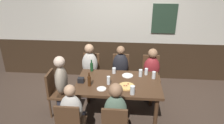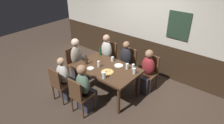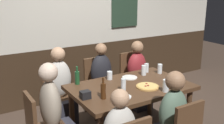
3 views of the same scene
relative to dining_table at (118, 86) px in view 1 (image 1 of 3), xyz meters
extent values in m
plane|color=#423328|center=(0.00, 0.00, -0.66)|extent=(12.00, 12.00, 0.00)
cube|color=#332316|center=(0.00, 1.65, -0.18)|extent=(6.40, 0.10, 0.95)
cube|color=beige|center=(0.00, 1.65, 1.12)|extent=(6.40, 0.10, 1.65)
cube|color=#233828|center=(0.96, 1.58, 0.90)|extent=(0.56, 0.03, 0.68)
cube|color=#472D1C|center=(0.00, 0.00, 0.06)|extent=(1.51, 0.95, 0.05)
cylinder|color=#472D1C|center=(-0.65, -0.39, -0.31)|extent=(0.07, 0.07, 0.69)
cylinder|color=#472D1C|center=(0.65, -0.39, -0.31)|extent=(0.07, 0.07, 0.69)
cylinder|color=#472D1C|center=(-0.65, 0.39, -0.31)|extent=(0.07, 0.07, 0.69)
cylinder|color=#472D1C|center=(0.65, 0.39, -0.31)|extent=(0.07, 0.07, 0.69)
cube|color=#513521|center=(-0.66, 0.81, -0.23)|extent=(0.40, 0.40, 0.04)
cube|color=#513521|center=(-0.66, 0.99, 0.01)|extent=(0.36, 0.04, 0.43)
cylinder|color=#513521|center=(-0.49, 0.64, -0.45)|extent=(0.04, 0.04, 0.41)
cylinder|color=#513521|center=(-0.83, 0.64, -0.45)|extent=(0.04, 0.04, 0.41)
cylinder|color=#513521|center=(-0.49, 0.98, -0.45)|extent=(0.04, 0.04, 0.41)
cylinder|color=#513521|center=(-0.83, 0.98, -0.45)|extent=(0.04, 0.04, 0.41)
cube|color=#513521|center=(0.00, 0.81, -0.23)|extent=(0.40, 0.40, 0.04)
cube|color=#513521|center=(0.00, 0.99, 0.01)|extent=(0.36, 0.04, 0.43)
cylinder|color=#513521|center=(0.17, 0.64, -0.45)|extent=(0.04, 0.04, 0.41)
cylinder|color=#513521|center=(-0.17, 0.64, -0.45)|extent=(0.04, 0.04, 0.41)
cylinder|color=#513521|center=(0.17, 0.98, -0.45)|extent=(0.04, 0.04, 0.41)
cylinder|color=#513521|center=(-0.17, 0.98, -0.45)|extent=(0.04, 0.04, 0.41)
cube|color=#513521|center=(-1.09, 0.00, -0.23)|extent=(0.40, 0.40, 0.04)
cube|color=#513521|center=(-1.27, 0.00, 0.01)|extent=(0.04, 0.36, 0.43)
cylinder|color=#513521|center=(-0.92, 0.17, -0.45)|extent=(0.04, 0.04, 0.41)
cylinder|color=#513521|center=(-0.92, -0.17, -0.45)|extent=(0.04, 0.04, 0.41)
cylinder|color=#513521|center=(-1.26, 0.17, -0.45)|extent=(0.04, 0.04, 0.41)
cylinder|color=#513521|center=(-1.26, -0.17, -0.45)|extent=(0.04, 0.04, 0.41)
cube|color=#513521|center=(0.66, 0.81, -0.23)|extent=(0.40, 0.40, 0.04)
cube|color=#513521|center=(0.66, 0.99, 0.01)|extent=(0.36, 0.04, 0.43)
cylinder|color=#513521|center=(0.83, 0.64, -0.45)|extent=(0.04, 0.04, 0.41)
cylinder|color=#513521|center=(0.49, 0.64, -0.45)|extent=(0.04, 0.04, 0.41)
cylinder|color=#513521|center=(0.83, 0.98, -0.45)|extent=(0.04, 0.04, 0.41)
cylinder|color=#513521|center=(0.49, 0.98, -0.45)|extent=(0.04, 0.04, 0.41)
cube|color=#513521|center=(-0.66, -0.81, -0.23)|extent=(0.40, 0.40, 0.04)
cube|color=#513521|center=(-0.66, -0.99, 0.01)|extent=(0.36, 0.04, 0.43)
cube|color=#513521|center=(0.00, -0.99, 0.01)|extent=(0.36, 0.04, 0.43)
cube|color=#2D2D38|center=(-0.66, 0.68, -0.43)|extent=(0.32, 0.34, 0.45)
ellipsoid|color=beige|center=(-0.66, 0.77, 0.06)|extent=(0.34, 0.22, 0.54)
sphere|color=tan|center=(-0.66, 0.77, 0.42)|extent=(0.20, 0.20, 0.20)
cube|color=#2D2D38|center=(0.00, 0.68, -0.43)|extent=(0.32, 0.34, 0.45)
ellipsoid|color=black|center=(0.00, 0.77, 0.06)|extent=(0.34, 0.22, 0.53)
sphere|color=#936B4C|center=(0.00, 0.77, 0.41)|extent=(0.17, 0.17, 0.17)
cube|color=#2D2D38|center=(-0.96, 0.00, -0.43)|extent=(0.34, 0.32, 0.45)
ellipsoid|color=tan|center=(-1.05, 0.00, 0.07)|extent=(0.22, 0.34, 0.56)
sphere|color=beige|center=(-1.05, 0.00, 0.44)|extent=(0.20, 0.20, 0.20)
cube|color=#2D2D38|center=(0.66, 0.68, -0.43)|extent=(0.32, 0.34, 0.45)
ellipsoid|color=maroon|center=(0.66, 0.77, 0.03)|extent=(0.34, 0.22, 0.47)
sphere|color=#936B4C|center=(0.66, 0.77, 0.36)|extent=(0.20, 0.20, 0.20)
ellipsoid|color=beige|center=(-0.66, -0.77, 0.03)|extent=(0.34, 0.22, 0.48)
sphere|color=tan|center=(-0.66, -0.77, 0.35)|extent=(0.17, 0.17, 0.17)
ellipsoid|color=#56705B|center=(0.00, -0.77, 0.05)|extent=(0.34, 0.22, 0.50)
sphere|color=#936B4C|center=(0.00, -0.77, 0.39)|extent=(0.20, 0.20, 0.20)
cylinder|color=tan|center=(0.15, -0.16, 0.09)|extent=(0.29, 0.29, 0.02)
cylinder|color=#DBB760|center=(0.15, -0.16, 0.10)|extent=(0.25, 0.25, 0.01)
cylinder|color=maroon|center=(0.18, -0.10, 0.11)|extent=(0.03, 0.03, 0.00)
cylinder|color=maroon|center=(0.15, -0.17, 0.11)|extent=(0.03, 0.03, 0.00)
cylinder|color=maroon|center=(0.11, -0.17, 0.11)|extent=(0.03, 0.03, 0.00)
cylinder|color=silver|center=(0.64, 0.19, 0.15)|extent=(0.07, 0.07, 0.14)
cylinder|color=#331E14|center=(0.64, 0.19, 0.13)|extent=(0.06, 0.06, 0.10)
cylinder|color=silver|center=(0.51, 0.33, 0.15)|extent=(0.06, 0.06, 0.13)
cylinder|color=silver|center=(0.51, 0.33, 0.11)|extent=(0.06, 0.06, 0.06)
cylinder|color=silver|center=(0.25, -0.38, 0.16)|extent=(0.08, 0.08, 0.15)
cylinder|color=#331E14|center=(0.25, -0.38, 0.13)|extent=(0.07, 0.07, 0.10)
cylinder|color=silver|center=(-0.11, 0.34, 0.14)|extent=(0.07, 0.07, 0.11)
cylinder|color=#C6842D|center=(-0.11, 0.34, 0.11)|extent=(0.06, 0.06, 0.05)
cylinder|color=silver|center=(0.40, 0.25, 0.15)|extent=(0.07, 0.07, 0.14)
cylinder|color=#331E14|center=(0.40, 0.25, 0.11)|extent=(0.06, 0.06, 0.06)
cylinder|color=silver|center=(-0.17, -0.09, 0.16)|extent=(0.06, 0.06, 0.15)
cylinder|color=#331E14|center=(-0.17, -0.09, 0.13)|extent=(0.05, 0.05, 0.09)
cylinder|color=#194723|center=(-0.56, 0.40, 0.17)|extent=(0.06, 0.06, 0.17)
cylinder|color=#194723|center=(-0.56, 0.40, 0.29)|extent=(0.03, 0.03, 0.07)
cylinder|color=#42230F|center=(-0.50, -0.17, 0.18)|extent=(0.06, 0.06, 0.18)
cylinder|color=#42230F|center=(-0.50, -0.17, 0.30)|extent=(0.03, 0.03, 0.07)
cylinder|color=white|center=(0.16, 0.25, 0.09)|extent=(0.21, 0.21, 0.01)
cylinder|color=white|center=(-0.27, -0.27, 0.09)|extent=(0.16, 0.16, 0.01)
cube|color=black|center=(-0.67, -0.07, 0.13)|extent=(0.11, 0.09, 0.09)
camera|label=1|loc=(0.16, -3.28, 1.95)|focal=33.43mm
camera|label=2|loc=(2.59, -3.00, 2.41)|focal=31.49mm
camera|label=3|loc=(-1.88, -2.64, 1.33)|focal=43.59mm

